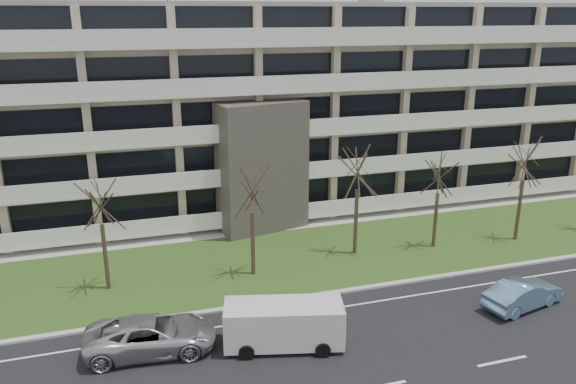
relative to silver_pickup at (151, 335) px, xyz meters
name	(u,v)px	position (x,y,z in m)	size (l,w,h in m)	color
grass_verge	(286,259)	(8.67, 7.61, -0.78)	(90.00, 10.00, 0.06)	#2C4C19
curb	(313,296)	(8.67, 2.61, -0.75)	(90.00, 0.35, 0.12)	#B2B2AD
sidewalk	(263,228)	(8.67, 13.11, -0.77)	(90.00, 2.00, 0.08)	#B2B2AD
lane_edge_line	(322,310)	(8.67, 1.11, -0.81)	(90.00, 0.12, 0.01)	white
apartment_building	(239,107)	(8.66, 19.93, 6.80)	(60.50, 15.10, 18.75)	#C4AF99
silver_pickup	(151,335)	(0.00, 0.00, 0.00)	(2.69, 5.84, 1.62)	#B5B7BD
blue_sedan	(523,294)	(18.68, -1.62, -0.07)	(1.58, 4.52, 1.49)	#75A3CB
white_van	(285,321)	(5.91, -1.37, 0.44)	(5.72, 3.25, 2.09)	silver
tree_2	(99,198)	(-1.84, 6.79, 4.50)	(3.42, 3.42, 6.83)	#382B21
tree_3	(252,187)	(6.26, 6.21, 4.54)	(3.45, 3.45, 6.89)	#382B21
tree_4	(358,164)	(13.12, 7.18, 5.10)	(3.80, 3.80, 7.60)	#382B21
tree_5	(439,172)	(18.45, 6.62, 4.29)	(3.28, 3.28, 6.57)	#382B21
tree_6	(526,156)	(24.39, 6.08, 5.00)	(3.74, 3.74, 7.48)	#382B21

